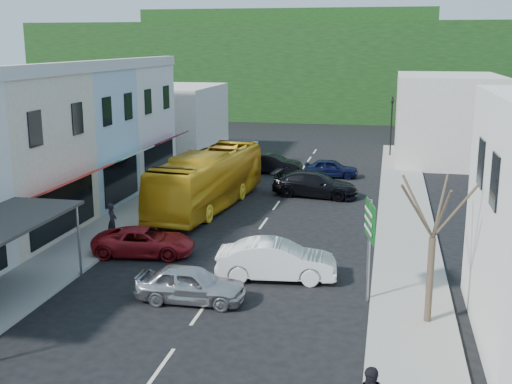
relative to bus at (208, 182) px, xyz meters
name	(u,v)px	position (x,y,z in m)	size (l,w,h in m)	color
ground	(227,274)	(3.89, -10.78, -1.55)	(120.00, 120.00, 0.00)	black
sidewalk_left	(146,206)	(-3.61, -0.78, -1.48)	(3.00, 52.00, 0.15)	gray
sidewalk_right	(405,220)	(11.39, -0.78, -1.48)	(3.00, 52.00, 0.15)	gray
shopfront_row	(17,152)	(-8.61, -5.78, 2.45)	(8.25, 30.00, 8.00)	silver
distant_block_left	(168,121)	(-8.11, 16.22, 1.45)	(8.00, 10.00, 6.00)	#B7B2A8
distant_block_right	(446,118)	(14.89, 19.22, 1.95)	(8.00, 12.00, 7.00)	#B7B2A8
hillside	(333,64)	(2.43, 54.31, 5.18)	(80.00, 26.00, 14.00)	black
bus	(208,182)	(0.00, 0.00, 0.00)	(2.50, 11.60, 3.10)	yellow
car_silver	(191,284)	(3.28, -13.87, -0.85)	(1.80, 4.40, 1.40)	#A9A9AE
car_white	(277,263)	(6.01, -10.86, -0.85)	(1.80, 4.40, 1.40)	silver
car_red	(144,240)	(-0.46, -9.07, -0.85)	(1.90, 4.60, 1.40)	maroon
car_black_near	(315,186)	(5.88, 4.02, -0.85)	(1.84, 4.50, 1.40)	black
car_navy_mid	(331,168)	(6.32, 10.19, -0.85)	(1.80, 4.40, 1.40)	black
car_black_far	(272,164)	(1.92, 10.74, -0.85)	(1.80, 4.40, 1.40)	black
pedestrian_left	(112,222)	(-2.70, -7.51, -0.55)	(0.60, 0.40, 1.70)	black
direction_sign	(369,252)	(9.76, -12.54, 0.43)	(0.56, 1.79, 3.96)	#0C5317
street_tree	(433,238)	(11.89, -14.17, 1.61)	(2.48, 2.48, 6.31)	#392E23
traffic_signal	(391,127)	(10.49, 19.74, 1.01)	(0.81, 1.13, 5.12)	black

